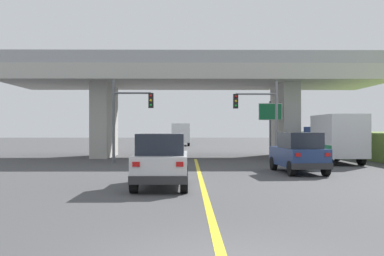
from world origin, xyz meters
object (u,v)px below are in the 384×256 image
at_px(suv_lead, 162,160).
at_px(traffic_signal_nearside, 262,112).
at_px(highway_sign, 270,116).
at_px(semi_truck_distant, 181,134).
at_px(suv_crossing, 299,153).
at_px(box_truck, 335,138).
at_px(traffic_signal_farside, 127,112).

relative_size(suv_lead, traffic_signal_nearside, 0.82).
xyz_separation_m(highway_sign, semi_truck_distant, (-6.93, 26.85, -1.57)).
distance_m(suv_crossing, highway_sign, 10.75).
relative_size(suv_lead, suv_crossing, 0.98).
bearing_deg(box_truck, semi_truck_distant, 108.62).
relative_size(suv_crossing, traffic_signal_nearside, 0.83).
bearing_deg(highway_sign, box_truck, -48.76).
xyz_separation_m(suv_lead, semi_truck_distant, (0.12, 42.83, 0.53)).
height_order(suv_crossing, traffic_signal_nearside, traffic_signal_nearside).
xyz_separation_m(traffic_signal_nearside, semi_truck_distant, (-5.76, 30.01, -1.78)).
relative_size(suv_crossing, semi_truck_distant, 0.70).
bearing_deg(suv_lead, suv_crossing, 39.92).
bearing_deg(traffic_signal_farside, suv_crossing, -34.83).
bearing_deg(semi_truck_distant, traffic_signal_nearside, -79.13).
relative_size(traffic_signal_farside, semi_truck_distant, 0.83).
height_order(suv_lead, semi_truck_distant, semi_truck_distant).
xyz_separation_m(box_truck, highway_sign, (-3.45, 3.93, 1.50)).
relative_size(traffic_signal_nearside, traffic_signal_farside, 1.00).
relative_size(box_truck, semi_truck_distant, 1.01).
bearing_deg(traffic_signal_farside, suv_lead, -76.44).
height_order(suv_lead, highway_sign, highway_sign).
distance_m(suv_crossing, traffic_signal_farside, 11.67).
xyz_separation_m(box_truck, traffic_signal_farside, (-13.38, -0.06, 1.69)).
height_order(suv_crossing, highway_sign, highway_sign).
xyz_separation_m(box_truck, semi_truck_distant, (-10.37, 30.78, -0.07)).
relative_size(box_truck, highway_sign, 1.54).
xyz_separation_m(traffic_signal_farside, semi_truck_distant, (3.01, 30.84, -1.76)).
height_order(suv_lead, traffic_signal_farside, traffic_signal_farside).
height_order(suv_lead, traffic_signal_nearside, traffic_signal_nearside).
height_order(suv_crossing, box_truck, box_truck).
height_order(box_truck, traffic_signal_nearside, traffic_signal_nearside).
distance_m(suv_crossing, box_truck, 7.73).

